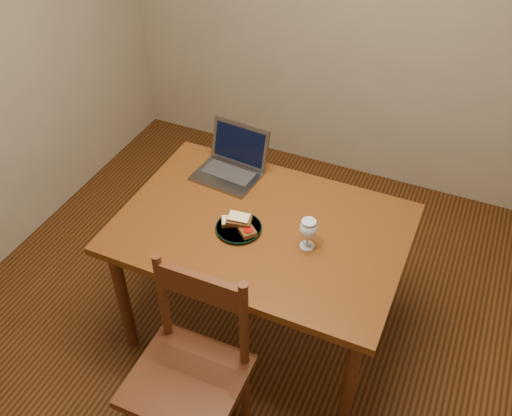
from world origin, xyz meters
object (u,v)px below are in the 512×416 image
at_px(table, 262,239).
at_px(milk_glass, 308,234).
at_px(chair, 189,367).
at_px(plate, 239,228).
at_px(laptop, 233,161).

bearing_deg(table, milk_glass, -10.14).
relative_size(table, chair, 2.71).
relative_size(chair, plate, 2.28).
distance_m(table, milk_glass, 0.29).
bearing_deg(plate, table, 39.49).
bearing_deg(milk_glass, chair, -112.63).
relative_size(plate, milk_glass, 1.40).
xyz_separation_m(chair, milk_glass, (0.26, 0.63, 0.30)).
xyz_separation_m(chair, laptop, (-0.27, 0.98, 0.28)).
xyz_separation_m(table, laptop, (-0.30, 0.32, 0.15)).
height_order(chair, plate, chair).
relative_size(chair, laptop, 1.42).
relative_size(table, laptop, 3.84).
bearing_deg(chair, laptop, 104.66).
height_order(table, milk_glass, milk_glass).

